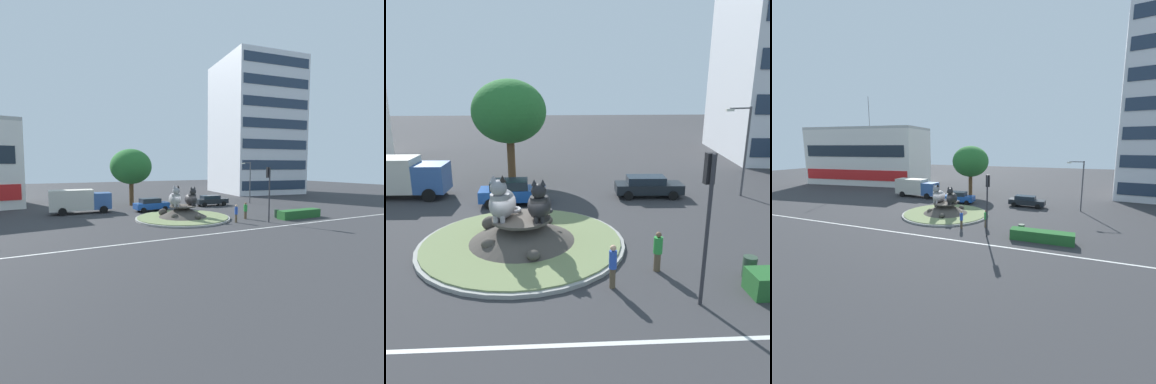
# 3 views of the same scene
# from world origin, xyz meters

# --- Properties ---
(ground_plane) EXTENTS (160.00, 160.00, 0.00)m
(ground_plane) POSITION_xyz_m (0.00, 0.00, 0.00)
(ground_plane) COLOR #333335
(lane_centreline) EXTENTS (112.00, 0.20, 0.01)m
(lane_centreline) POSITION_xyz_m (0.00, -7.70, 0.00)
(lane_centreline) COLOR silver
(lane_centreline) RESTS_ON ground
(roundabout_island) EXTENTS (10.07, 10.07, 1.43)m
(roundabout_island) POSITION_xyz_m (-0.01, 0.01, 0.54)
(roundabout_island) COLOR gray
(roundabout_island) RESTS_ON ground
(cat_statue_grey) EXTENTS (1.66, 2.28, 2.24)m
(cat_statue_grey) POSITION_xyz_m (-0.89, -0.02, 2.24)
(cat_statue_grey) COLOR gray
(cat_statue_grey) RESTS_ON roundabout_island
(cat_statue_black) EXTENTS (1.34, 2.12, 2.06)m
(cat_statue_black) POSITION_xyz_m (0.89, -0.21, 2.18)
(cat_statue_black) COLOR black
(cat_statue_black) RESTS_ON roundabout_island
(traffic_light_mast) EXTENTS (0.34, 0.46, 5.51)m
(traffic_light_mast) POSITION_xyz_m (6.83, -5.60, 3.82)
(traffic_light_mast) COLOR #2D2D33
(traffic_light_mast) RESTS_ON ground
(broadleaf_tree_behind_island) EXTENTS (5.87, 5.87, 8.07)m
(broadleaf_tree_behind_island) POSITION_xyz_m (-1.91, 13.41, 5.54)
(broadleaf_tree_behind_island) COLOR brown
(broadleaf_tree_behind_island) RESTS_ON ground
(streetlight_arm) EXTENTS (1.98, 0.69, 6.22)m
(streetlight_arm) POSITION_xyz_m (14.58, 7.72, 3.66)
(streetlight_arm) COLOR #4C4C51
(streetlight_arm) RESTS_ON ground
(pedestrian_green_shirt) EXTENTS (0.38, 0.38, 1.77)m
(pedestrian_green_shirt) POSITION_xyz_m (5.94, -3.06, 0.93)
(pedestrian_green_shirt) COLOR brown
(pedestrian_green_shirt) RESTS_ON ground
(pedestrian_blue_shirt) EXTENTS (0.31, 0.31, 1.81)m
(pedestrian_blue_shirt) POSITION_xyz_m (3.84, -4.36, 0.98)
(pedestrian_blue_shirt) COLOR brown
(pedestrian_blue_shirt) RESTS_ON ground
(sedan_on_far_lane) EXTENTS (4.40, 2.26, 1.63)m
(sedan_on_far_lane) POSITION_xyz_m (-1.21, 6.81, 0.85)
(sedan_on_far_lane) COLOR #19479E
(sedan_on_far_lane) RESTS_ON ground
(hatchback_near_shophouse) EXTENTS (4.72, 2.08, 1.47)m
(hatchback_near_shophouse) POSITION_xyz_m (8.13, 7.95, 0.78)
(hatchback_near_shophouse) COLOR black
(hatchback_near_shophouse) RESTS_ON ground
(delivery_box_truck) EXTENTS (6.95, 2.72, 2.83)m
(delivery_box_truck) POSITION_xyz_m (-9.43, 8.84, 1.55)
(delivery_box_truck) COLOR #335693
(delivery_box_truck) RESTS_ON ground
(litter_bin) EXTENTS (0.56, 0.56, 0.90)m
(litter_bin) POSITION_xyz_m (9.58, -3.82, 0.45)
(litter_bin) COLOR #2D4233
(litter_bin) RESTS_ON ground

